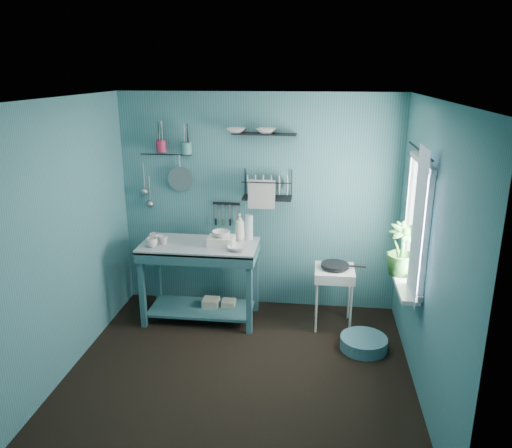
# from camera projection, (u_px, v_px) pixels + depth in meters

# --- Properties ---
(floor) EXTENTS (3.20, 3.20, 0.00)m
(floor) POSITION_uv_depth(u_px,v_px,m) (240.00, 372.00, 4.70)
(floor) COLOR black
(floor) RESTS_ON ground
(ceiling) EXTENTS (3.20, 3.20, 0.00)m
(ceiling) POSITION_uv_depth(u_px,v_px,m) (237.00, 99.00, 3.96)
(ceiling) COLOR silver
(ceiling) RESTS_ON ground
(wall_back) EXTENTS (3.20, 0.00, 3.20)m
(wall_back) POSITION_uv_depth(u_px,v_px,m) (259.00, 203.00, 5.75)
(wall_back) COLOR #386D73
(wall_back) RESTS_ON ground
(wall_front) EXTENTS (3.20, 0.00, 3.20)m
(wall_front) POSITION_uv_depth(u_px,v_px,m) (198.00, 334.00, 2.91)
(wall_front) COLOR #386D73
(wall_front) RESTS_ON ground
(wall_left) EXTENTS (0.00, 3.00, 3.00)m
(wall_left) POSITION_uv_depth(u_px,v_px,m) (64.00, 240.00, 4.52)
(wall_left) COLOR #386D73
(wall_left) RESTS_ON ground
(wall_right) EXTENTS (0.00, 3.00, 3.00)m
(wall_right) POSITION_uv_depth(u_px,v_px,m) (428.00, 255.00, 4.14)
(wall_right) COLOR #386D73
(wall_right) RESTS_ON ground
(work_counter) EXTENTS (1.35, 0.82, 0.90)m
(work_counter) POSITION_uv_depth(u_px,v_px,m) (201.00, 282.00, 5.59)
(work_counter) COLOR #2F5D64
(work_counter) RESTS_ON floor
(mug_left) EXTENTS (0.12, 0.12, 0.10)m
(mug_left) POSITION_uv_depth(u_px,v_px,m) (152.00, 243.00, 5.34)
(mug_left) COLOR silver
(mug_left) RESTS_ON work_counter
(mug_mid) EXTENTS (0.14, 0.14, 0.09)m
(mug_mid) POSITION_uv_depth(u_px,v_px,m) (164.00, 240.00, 5.43)
(mug_mid) COLOR silver
(mug_mid) RESTS_ON work_counter
(mug_right) EXTENTS (0.17, 0.17, 0.10)m
(mug_right) POSITION_uv_depth(u_px,v_px,m) (155.00, 238.00, 5.50)
(mug_right) COLOR silver
(mug_right) RESTS_ON work_counter
(wash_tub) EXTENTS (0.28, 0.22, 0.10)m
(wash_tub) POSITION_uv_depth(u_px,v_px,m) (221.00, 241.00, 5.39)
(wash_tub) COLOR silver
(wash_tub) RESTS_ON work_counter
(tub_bowl) EXTENTS (0.20, 0.19, 0.06)m
(tub_bowl) POSITION_uv_depth(u_px,v_px,m) (221.00, 234.00, 5.37)
(tub_bowl) COLOR silver
(tub_bowl) RESTS_ON wash_tub
(soap_bottle) EXTENTS (0.11, 0.12, 0.30)m
(soap_bottle) POSITION_uv_depth(u_px,v_px,m) (240.00, 227.00, 5.55)
(soap_bottle) COLOR silver
(soap_bottle) RESTS_ON work_counter
(water_bottle) EXTENTS (0.09, 0.09, 0.28)m
(water_bottle) POSITION_uv_depth(u_px,v_px,m) (249.00, 227.00, 5.56)
(water_bottle) COLOR silver
(water_bottle) RESTS_ON work_counter
(counter_bowl) EXTENTS (0.22, 0.22, 0.05)m
(counter_bowl) POSITION_uv_depth(u_px,v_px,m) (238.00, 248.00, 5.25)
(counter_bowl) COLOR silver
(counter_bowl) RESTS_ON work_counter
(hotplate_stand) EXTENTS (0.47, 0.47, 0.68)m
(hotplate_stand) POSITION_uv_depth(u_px,v_px,m) (333.00, 297.00, 5.47)
(hotplate_stand) COLOR silver
(hotplate_stand) RESTS_ON floor
(frying_pan) EXTENTS (0.30, 0.30, 0.03)m
(frying_pan) POSITION_uv_depth(u_px,v_px,m) (335.00, 265.00, 5.35)
(frying_pan) COLOR black
(frying_pan) RESTS_ON hotplate_stand
(knife_strip) EXTENTS (0.32, 0.03, 0.03)m
(knife_strip) POSITION_uv_depth(u_px,v_px,m) (226.00, 204.00, 5.77)
(knife_strip) COLOR black
(knife_strip) RESTS_ON wall_back
(dish_rack) EXTENTS (0.57, 0.30, 0.32)m
(dish_rack) POSITION_uv_depth(u_px,v_px,m) (267.00, 185.00, 5.54)
(dish_rack) COLOR black
(dish_rack) RESTS_ON wall_back
(upper_shelf) EXTENTS (0.71, 0.21, 0.01)m
(upper_shelf) POSITION_uv_depth(u_px,v_px,m) (264.00, 134.00, 5.41)
(upper_shelf) COLOR black
(upper_shelf) RESTS_ON wall_back
(shelf_bowl_left) EXTENTS (0.23, 0.23, 0.05)m
(shelf_bowl_left) POSITION_uv_depth(u_px,v_px,m) (236.00, 134.00, 5.45)
(shelf_bowl_left) COLOR silver
(shelf_bowl_left) RESTS_ON upper_shelf
(shelf_bowl_right) EXTENTS (0.23, 0.23, 0.05)m
(shelf_bowl_right) POSITION_uv_depth(u_px,v_px,m) (266.00, 133.00, 5.41)
(shelf_bowl_right) COLOR silver
(shelf_bowl_right) RESTS_ON upper_shelf
(utensil_cup_magenta) EXTENTS (0.11, 0.11, 0.13)m
(utensil_cup_magenta) POSITION_uv_depth(u_px,v_px,m) (161.00, 146.00, 5.61)
(utensil_cup_magenta) COLOR #A81F3D
(utensil_cup_magenta) RESTS_ON wall_back
(utensil_cup_teal) EXTENTS (0.11, 0.11, 0.13)m
(utensil_cup_teal) POSITION_uv_depth(u_px,v_px,m) (187.00, 148.00, 5.59)
(utensil_cup_teal) COLOR teal
(utensil_cup_teal) RESTS_ON wall_back
(colander) EXTENTS (0.28, 0.03, 0.28)m
(colander) POSITION_uv_depth(u_px,v_px,m) (180.00, 179.00, 5.73)
(colander) COLOR gray
(colander) RESTS_ON wall_back
(ladle_outer) EXTENTS (0.01, 0.01, 0.30)m
(ladle_outer) POSITION_uv_depth(u_px,v_px,m) (144.00, 177.00, 5.79)
(ladle_outer) COLOR gray
(ladle_outer) RESTS_ON wall_back
(ladle_inner) EXTENTS (0.01, 0.01, 0.30)m
(ladle_inner) POSITION_uv_depth(u_px,v_px,m) (150.00, 189.00, 5.83)
(ladle_inner) COLOR gray
(ladle_inner) RESTS_ON wall_back
(hook_rail) EXTENTS (0.60, 0.01, 0.01)m
(hook_rail) POSITION_uv_depth(u_px,v_px,m) (166.00, 155.00, 5.69)
(hook_rail) COLOR black
(hook_rail) RESTS_ON wall_back
(window_glass) EXTENTS (0.00, 1.10, 1.10)m
(window_glass) POSITION_uv_depth(u_px,v_px,m) (418.00, 222.00, 4.53)
(window_glass) COLOR white
(window_glass) RESTS_ON wall_right
(windowsill) EXTENTS (0.16, 0.95, 0.04)m
(windowsill) POSITION_uv_depth(u_px,v_px,m) (403.00, 281.00, 4.71)
(windowsill) COLOR silver
(windowsill) RESTS_ON wall_right
(curtain) EXTENTS (0.00, 1.35, 1.35)m
(curtain) POSITION_uv_depth(u_px,v_px,m) (417.00, 226.00, 4.24)
(curtain) COLOR white
(curtain) RESTS_ON wall_right
(curtain_rod) EXTENTS (0.02, 1.05, 0.02)m
(curtain_rod) POSITION_uv_depth(u_px,v_px,m) (420.00, 151.00, 4.34)
(curtain_rod) COLOR black
(curtain_rod) RESTS_ON wall_right
(potted_plant) EXTENTS (0.37, 0.37, 0.51)m
(potted_plant) POSITION_uv_depth(u_px,v_px,m) (401.00, 249.00, 4.75)
(potted_plant) COLOR #31702D
(potted_plant) RESTS_ON windowsill
(storage_tin_large) EXTENTS (0.18, 0.18, 0.22)m
(storage_tin_large) POSITION_uv_depth(u_px,v_px,m) (211.00, 308.00, 5.72)
(storage_tin_large) COLOR tan
(storage_tin_large) RESTS_ON floor
(storage_tin_small) EXTENTS (0.15, 0.15, 0.20)m
(storage_tin_small) POSITION_uv_depth(u_px,v_px,m) (229.00, 308.00, 5.73)
(storage_tin_small) COLOR tan
(storage_tin_small) RESTS_ON floor
(floor_basin) EXTENTS (0.48, 0.48, 0.13)m
(floor_basin) POSITION_uv_depth(u_px,v_px,m) (364.00, 343.00, 5.07)
(floor_basin) COLOR teal
(floor_basin) RESTS_ON floor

